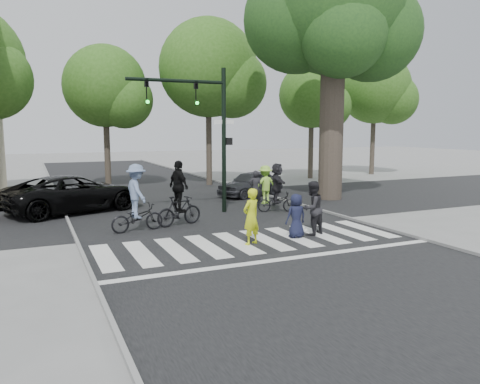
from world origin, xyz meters
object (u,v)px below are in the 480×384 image
object	(u,v)px
traffic_signal	(205,119)
cyclist_mid	(179,199)
car_suv	(74,193)
pedestrian_adult	(312,208)
pedestrian_woman	(251,217)
cyclist_right	(277,190)
eucalyptus	(333,13)
car_grey	(250,183)
pedestrian_child	(296,216)
cyclist_left	(137,203)

from	to	relation	value
traffic_signal	cyclist_mid	bearing A→B (deg)	-131.63
car_suv	pedestrian_adult	bearing A→B (deg)	-158.98
pedestrian_woman	cyclist_right	size ratio (longest dim) A/B	0.83
eucalyptus	pedestrian_adult	world-z (taller)	eucalyptus
eucalyptus	car_grey	xyz separation A→B (m)	(-3.23, 2.43, -8.42)
traffic_signal	car_grey	xyz separation A→B (m)	(3.95, 3.90, -3.24)
cyclist_right	car_suv	size ratio (longest dim) A/B	0.36
traffic_signal	car_grey	bearing A→B (deg)	44.65
eucalyptus	pedestrian_child	size ratio (longest dim) A/B	8.98
traffic_signal	cyclist_right	world-z (taller)	traffic_signal
traffic_signal	cyclist_mid	distance (m)	3.91
pedestrian_woman	car_grey	world-z (taller)	pedestrian_woman
eucalyptus	pedestrian_child	world-z (taller)	eucalyptus
traffic_signal	cyclist_right	size ratio (longest dim) A/B	2.87
car_grey	eucalyptus	bearing A→B (deg)	31.17
pedestrian_child	cyclist_left	world-z (taller)	cyclist_left
eucalyptus	car_suv	xyz separation A→B (m)	(-12.14, 1.19, -8.29)
pedestrian_child	cyclist_left	size ratio (longest dim) A/B	0.62
eucalyptus	cyclist_right	bearing A→B (deg)	-151.00
pedestrian_adult	car_grey	distance (m)	9.32
cyclist_left	car_suv	bearing A→B (deg)	108.29
pedestrian_child	pedestrian_adult	xyz separation A→B (m)	(0.69, 0.14, 0.18)
eucalyptus	car_suv	world-z (taller)	eucalyptus
cyclist_right	car_grey	xyz separation A→B (m)	(1.05, 4.81, -0.27)
pedestrian_woman	car_suv	size ratio (longest dim) A/B	0.30
pedestrian_child	car_grey	xyz separation A→B (m)	(2.76, 9.22, -0.06)
cyclist_left	traffic_signal	bearing A→B (deg)	34.50
pedestrian_woman	cyclist_left	bearing A→B (deg)	-72.18
pedestrian_woman	pedestrian_child	world-z (taller)	pedestrian_woman
pedestrian_adult	cyclist_left	distance (m)	5.97
car_suv	car_grey	size ratio (longest dim) A/B	1.47
eucalyptus	cyclist_mid	xyz separation A→B (m)	(-8.91, -3.41, -8.10)
cyclist_mid	pedestrian_adult	bearing A→B (deg)	-41.96
traffic_signal	cyclist_left	bearing A→B (deg)	-145.50
pedestrian_woman	pedestrian_adult	world-z (taller)	pedestrian_adult
cyclist_left	car_grey	size ratio (longest dim) A/B	0.60
car_suv	eucalyptus	bearing A→B (deg)	-115.70
car_suv	pedestrian_woman	bearing A→B (deg)	-171.70
cyclist_mid	cyclist_right	distance (m)	4.73
pedestrian_child	car_suv	world-z (taller)	car_suv
pedestrian_woman	cyclist_mid	bearing A→B (deg)	-94.58
cyclist_left	cyclist_mid	distance (m)	1.64
cyclist_left	cyclist_right	world-z (taller)	cyclist_left
car_grey	pedestrian_child	bearing A→B (deg)	-38.54
pedestrian_child	cyclist_left	bearing A→B (deg)	-36.36
car_grey	traffic_signal	bearing A→B (deg)	-67.25
eucalyptus	pedestrian_woman	world-z (taller)	eucalyptus
eucalyptus	car_suv	distance (m)	14.75
pedestrian_adult	car_grey	bearing A→B (deg)	-122.82
cyclist_mid	cyclist_right	bearing A→B (deg)	12.61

